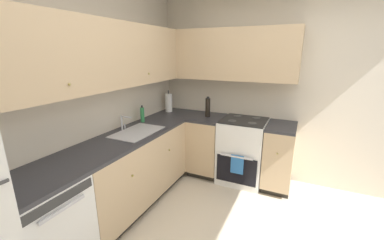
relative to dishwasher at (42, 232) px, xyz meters
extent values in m
cube|color=beige|center=(0.74, 0.33, 0.88)|extent=(3.78, 0.05, 2.63)
cube|color=beige|center=(2.60, -1.46, 0.88)|extent=(0.05, 3.63, 2.63)
cube|color=white|center=(0.00, 0.00, 0.00)|extent=(0.60, 0.60, 0.87)
cube|color=#333333|center=(0.00, -0.30, 0.39)|extent=(0.55, 0.01, 0.07)
cube|color=silver|center=(0.00, -0.32, 0.32)|extent=(0.36, 0.02, 0.02)
cube|color=tan|center=(1.14, 0.00, 0.04)|extent=(1.67, 0.60, 0.78)
cube|color=black|center=(1.14, 0.03, -0.39)|extent=(1.67, 0.54, 0.09)
sphere|color=tan|center=(0.77, -0.31, 0.19)|extent=(0.02, 0.02, 0.02)
sphere|color=tan|center=(1.51, -0.31, 0.19)|extent=(0.02, 0.02, 0.02)
cube|color=#2D2D33|center=(1.14, 0.00, 0.45)|extent=(2.88, 0.60, 0.03)
cube|color=tan|center=(2.28, -0.52, 0.04)|extent=(0.60, 0.45, 0.78)
cube|color=black|center=(2.31, -0.52, -0.39)|extent=(0.54, 0.45, 0.09)
cube|color=tan|center=(2.28, -1.57, 0.04)|extent=(0.60, 0.36, 0.78)
cube|color=black|center=(2.31, -1.57, -0.39)|extent=(0.54, 0.36, 0.09)
sphere|color=tan|center=(1.97, -1.57, 0.19)|extent=(0.02, 0.02, 0.02)
cube|color=#2D2D33|center=(2.28, -0.52, 0.45)|extent=(0.60, 0.45, 0.03)
cube|color=#2D2D33|center=(2.28, -1.57, 0.45)|extent=(0.60, 0.36, 0.03)
cube|color=white|center=(2.30, -1.07, 0.02)|extent=(0.64, 0.62, 0.91)
cube|color=black|center=(1.97, -1.07, -0.15)|extent=(0.02, 0.55, 0.38)
cube|color=silver|center=(1.95, -1.07, 0.06)|extent=(0.02, 0.43, 0.02)
cube|color=black|center=(2.30, -1.07, 0.48)|extent=(0.59, 0.60, 0.01)
cube|color=white|center=(2.60, -1.07, 0.55)|extent=(0.03, 0.60, 0.15)
cylinder|color=#4C4C4C|center=(2.16, -1.21, 0.49)|extent=(0.11, 0.11, 0.01)
cylinder|color=#4C4C4C|center=(2.16, -0.93, 0.49)|extent=(0.11, 0.11, 0.01)
cylinder|color=#4C4C4C|center=(2.44, -1.21, 0.49)|extent=(0.11, 0.11, 0.01)
cylinder|color=#4C4C4C|center=(2.44, -0.93, 0.49)|extent=(0.11, 0.11, 0.01)
cube|color=#2D6BB2|center=(1.95, -1.08, -0.05)|extent=(0.02, 0.17, 0.26)
cube|color=tan|center=(0.98, 0.14, 1.36)|extent=(2.56, 0.32, 0.70)
sphere|color=tan|center=(0.42, -0.03, 1.14)|extent=(0.02, 0.02, 0.02)
sphere|color=tan|center=(1.54, -0.03, 1.14)|extent=(0.02, 0.02, 0.02)
cube|color=tan|center=(2.42, -0.70, 1.36)|extent=(0.32, 2.00, 0.70)
cube|color=#B7B7BC|center=(1.25, -0.03, 0.47)|extent=(0.62, 0.40, 0.01)
cube|color=gray|center=(1.25, -0.03, 0.43)|extent=(0.57, 0.36, 0.09)
cube|color=#99999E|center=(1.25, -0.03, 0.44)|extent=(0.02, 0.35, 0.06)
cylinder|color=silver|center=(1.25, 0.20, 0.56)|extent=(0.02, 0.02, 0.18)
cylinder|color=silver|center=(1.25, 0.13, 0.64)|extent=(0.02, 0.15, 0.02)
cylinder|color=silver|center=(1.30, 0.20, 0.50)|extent=(0.02, 0.02, 0.06)
cylinder|color=#338C4C|center=(1.64, 0.18, 0.57)|extent=(0.05, 0.05, 0.20)
cylinder|color=#262626|center=(1.64, 0.18, 0.69)|extent=(0.02, 0.02, 0.03)
cylinder|color=white|center=(2.32, 0.16, 0.62)|extent=(0.11, 0.11, 0.29)
cylinder|color=#3F3F3F|center=(2.32, 0.16, 0.64)|extent=(0.02, 0.02, 0.35)
cylinder|color=black|center=(2.28, -0.52, 0.61)|extent=(0.07, 0.07, 0.27)
cylinder|color=black|center=(2.28, -0.52, 0.76)|extent=(0.04, 0.04, 0.02)
camera|label=1|loc=(-0.95, -1.78, 1.39)|focal=22.56mm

